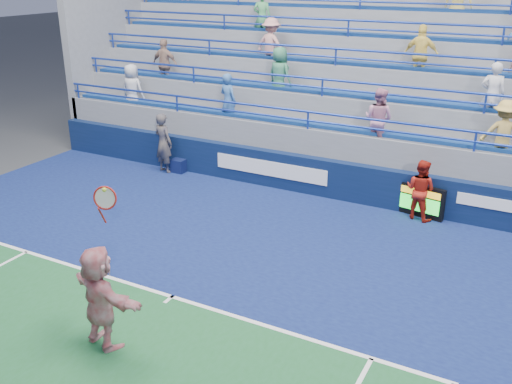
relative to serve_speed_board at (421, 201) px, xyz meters
The scene contains 8 objects.
ground 7.20m from the serve_speed_board, 118.47° to the right, with size 120.00×120.00×0.00m, color #333538.
sponsor_wall 3.43m from the serve_speed_board, behind, with size 18.00×0.32×1.10m.
bleacher_stand 5.35m from the serve_speed_board, 130.85° to the left, with size 18.00×5.60×6.13m.
serve_speed_board is the anchor object (origin of this frame).
judge_chair 7.62m from the serve_speed_board, behind, with size 0.44×0.44×0.77m.
tennis_player 8.85m from the serve_speed_board, 113.85° to the right, with size 1.83×0.97×3.02m.
line_judge 8.07m from the serve_speed_board, behind, with size 0.70×0.46×1.91m, color #121833.
ball_girl 0.39m from the serve_speed_board, 96.87° to the right, with size 0.78×0.61×1.61m, color #A71E13.
Camera 1 is at (6.07, -7.85, 6.15)m, focal length 40.00 mm.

